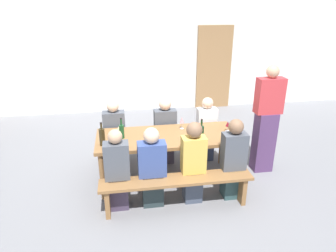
{
  "coord_description": "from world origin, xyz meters",
  "views": [
    {
      "loc": [
        -0.65,
        -4.06,
        2.56
      ],
      "look_at": [
        0.0,
        0.0,
        0.9
      ],
      "focal_mm": 32.21,
      "sensor_mm": 36.0,
      "label": 1
    }
  ],
  "objects_px": {
    "wine_bottle_0": "(201,133)",
    "wine_glass_2": "(228,124)",
    "bench_far": "(161,139)",
    "wine_bottle_1": "(102,137)",
    "seated_guest_far_0": "(115,135)",
    "bench_near": "(177,185)",
    "wine_bottle_2": "(122,131)",
    "standing_host": "(266,122)",
    "wine_glass_0": "(182,120)",
    "seated_guest_near_0": "(117,172)",
    "seated_guest_near_1": "(152,169)",
    "tasting_table": "(168,140)",
    "wine_glass_1": "(119,128)",
    "seated_guest_near_2": "(193,163)",
    "seated_guest_far_2": "(206,130)",
    "seated_guest_near_3": "(233,160)",
    "seated_guest_far_1": "(165,132)",
    "wooden_door": "(214,68)"
  },
  "relations": [
    {
      "from": "standing_host",
      "to": "tasting_table",
      "type": "bearing_deg",
      "value": 2.25
    },
    {
      "from": "wine_glass_2",
      "to": "seated_guest_near_0",
      "type": "xyz_separation_m",
      "value": [
        -1.69,
        -0.59,
        -0.33
      ]
    },
    {
      "from": "seated_guest_far_0",
      "to": "seated_guest_near_3",
      "type": "bearing_deg",
      "value": 54.26
    },
    {
      "from": "tasting_table",
      "to": "standing_host",
      "type": "xyz_separation_m",
      "value": [
        1.58,
        0.06,
        0.16
      ]
    },
    {
      "from": "wine_bottle_0",
      "to": "wine_glass_0",
      "type": "distance_m",
      "value": 0.54
    },
    {
      "from": "wine_bottle_0",
      "to": "seated_guest_near_3",
      "type": "height_order",
      "value": "seated_guest_near_3"
    },
    {
      "from": "standing_host",
      "to": "wine_bottle_2",
      "type": "bearing_deg",
      "value": 1.21
    },
    {
      "from": "wine_glass_0",
      "to": "seated_guest_near_0",
      "type": "relative_size",
      "value": 0.17
    },
    {
      "from": "wine_glass_1",
      "to": "bench_near",
      "type": "bearing_deg",
      "value": -51.23
    },
    {
      "from": "seated_guest_near_0",
      "to": "seated_guest_far_0",
      "type": "bearing_deg",
      "value": 1.8
    },
    {
      "from": "standing_host",
      "to": "wine_glass_0",
      "type": "bearing_deg",
      "value": -7.08
    },
    {
      "from": "bench_far",
      "to": "wine_bottle_1",
      "type": "bearing_deg",
      "value": -135.81
    },
    {
      "from": "tasting_table",
      "to": "seated_guest_near_3",
      "type": "xyz_separation_m",
      "value": [
        0.82,
        -0.58,
        -0.11
      ]
    },
    {
      "from": "tasting_table",
      "to": "seated_guest_far_2",
      "type": "height_order",
      "value": "seated_guest_far_2"
    },
    {
      "from": "wine_glass_0",
      "to": "tasting_table",
      "type": "bearing_deg",
      "value": -138.54
    },
    {
      "from": "wine_glass_0",
      "to": "seated_guest_far_0",
      "type": "bearing_deg",
      "value": 161.43
    },
    {
      "from": "wine_glass_1",
      "to": "seated_guest_near_2",
      "type": "distance_m",
      "value": 1.25
    },
    {
      "from": "wine_bottle_1",
      "to": "seated_guest_far_2",
      "type": "distance_m",
      "value": 1.91
    },
    {
      "from": "wine_bottle_2",
      "to": "seated_guest_near_1",
      "type": "xyz_separation_m",
      "value": [
        0.37,
        -0.59,
        -0.32
      ]
    },
    {
      "from": "wine_glass_1",
      "to": "wooden_door",
      "type": "bearing_deg",
      "value": 52.93
    },
    {
      "from": "seated_guest_near_3",
      "to": "seated_guest_far_2",
      "type": "xyz_separation_m",
      "value": [
        -0.05,
        1.16,
        -0.03
      ]
    },
    {
      "from": "bench_far",
      "to": "wine_bottle_1",
      "type": "relative_size",
      "value": 5.98
    },
    {
      "from": "wine_bottle_1",
      "to": "bench_far",
      "type": "bearing_deg",
      "value": 44.19
    },
    {
      "from": "tasting_table",
      "to": "wooden_door",
      "type": "bearing_deg",
      "value": 62.9
    },
    {
      "from": "wine_bottle_0",
      "to": "seated_guest_far_0",
      "type": "xyz_separation_m",
      "value": [
        -1.23,
        0.86,
        -0.32
      ]
    },
    {
      "from": "wine_glass_1",
      "to": "seated_guest_far_1",
      "type": "distance_m",
      "value": 0.92
    },
    {
      "from": "seated_guest_near_3",
      "to": "seated_guest_far_2",
      "type": "relative_size",
      "value": 1.04
    },
    {
      "from": "tasting_table",
      "to": "bench_far",
      "type": "bearing_deg",
      "value": 90.0
    },
    {
      "from": "bench_near",
      "to": "wine_glass_2",
      "type": "relative_size",
      "value": 12.54
    },
    {
      "from": "wooden_door",
      "to": "wine_bottle_0",
      "type": "xyz_separation_m",
      "value": [
        -1.31,
        -3.69,
        -0.18
      ]
    },
    {
      "from": "seated_guest_far_1",
      "to": "seated_guest_near_1",
      "type": "bearing_deg",
      "value": -16.82
    },
    {
      "from": "seated_guest_near_1",
      "to": "bench_far",
      "type": "bearing_deg",
      "value": -13.16
    },
    {
      "from": "tasting_table",
      "to": "wine_bottle_0",
      "type": "relative_size",
      "value": 6.3
    },
    {
      "from": "seated_guest_near_1",
      "to": "standing_host",
      "type": "xyz_separation_m",
      "value": [
        1.89,
        0.64,
        0.3
      ]
    },
    {
      "from": "wine_bottle_0",
      "to": "wine_glass_2",
      "type": "distance_m",
      "value": 0.58
    },
    {
      "from": "seated_guest_near_0",
      "to": "bench_far",
      "type": "bearing_deg",
      "value": -30.15
    },
    {
      "from": "seated_guest_near_1",
      "to": "seated_guest_far_0",
      "type": "xyz_separation_m",
      "value": [
        -0.49,
        1.16,
        0.02
      ]
    },
    {
      "from": "seated_guest_far_1",
      "to": "wine_glass_1",
      "type": "bearing_deg",
      "value": -60.76
    },
    {
      "from": "bench_far",
      "to": "wine_bottle_2",
      "type": "height_order",
      "value": "wine_bottle_2"
    },
    {
      "from": "wine_bottle_1",
      "to": "seated_guest_far_0",
      "type": "bearing_deg",
      "value": 79.01
    },
    {
      "from": "wine_bottle_2",
      "to": "wine_glass_1",
      "type": "height_order",
      "value": "wine_bottle_2"
    },
    {
      "from": "bench_near",
      "to": "wine_bottle_2",
      "type": "height_order",
      "value": "wine_bottle_2"
    },
    {
      "from": "standing_host",
      "to": "wine_bottle_1",
      "type": "bearing_deg",
      "value": 5.71
    },
    {
      "from": "wine_glass_0",
      "to": "standing_host",
      "type": "bearing_deg",
      "value": -7.08
    },
    {
      "from": "wooden_door",
      "to": "seated_guest_near_0",
      "type": "height_order",
      "value": "wooden_door"
    },
    {
      "from": "wine_bottle_0",
      "to": "wine_glass_2",
      "type": "relative_size",
      "value": 2.09
    },
    {
      "from": "wine_bottle_0",
      "to": "seated_guest_near_2",
      "type": "height_order",
      "value": "seated_guest_near_2"
    },
    {
      "from": "wine_bottle_2",
      "to": "wine_glass_1",
      "type": "bearing_deg",
      "value": 103.36
    },
    {
      "from": "seated_guest_far_1",
      "to": "seated_guest_far_2",
      "type": "bearing_deg",
      "value": 90.0
    },
    {
      "from": "wine_bottle_0",
      "to": "seated_guest_far_0",
      "type": "relative_size",
      "value": 0.29
    }
  ]
}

